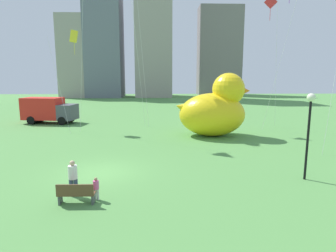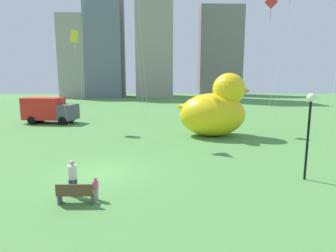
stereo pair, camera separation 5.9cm
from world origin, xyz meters
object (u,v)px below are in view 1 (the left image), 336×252
object	(u,v)px
person_adult	(73,177)
box_truck	(49,110)
giant_inflatable_duck	(215,109)
kite_yellow	(74,37)
kite_red	(271,8)
person_child	(96,188)
lamppost	(310,118)
park_bench	(76,193)

from	to	relation	value
person_adult	box_truck	xyz separation A→B (m)	(-8.50, 20.29, 0.55)
person_adult	giant_inflatable_duck	distance (m)	15.59
giant_inflatable_duck	box_truck	bearing A→B (deg)	156.62
kite_yellow	giant_inflatable_duck	bearing A→B (deg)	-16.79
kite_yellow	box_truck	bearing A→B (deg)	139.97
box_truck	kite_red	world-z (taller)	kite_red
kite_yellow	person_child	bearing A→B (deg)	-72.57
person_adult	lamppost	size ratio (longest dim) A/B	0.37
person_child	kite_yellow	distance (m)	19.92
park_bench	person_child	bearing A→B (deg)	28.96
person_child	lamppost	bearing A→B (deg)	12.17
park_bench	box_truck	size ratio (longest dim) A/B	0.25
lamppost	kite_yellow	distance (m)	22.40
lamppost	kite_yellow	size ratio (longest dim) A/B	0.46
person_child	lamppost	world-z (taller)	lamppost
park_bench	kite_yellow	world-z (taller)	kite_yellow
kite_yellow	park_bench	bearing A→B (deg)	-75.17
person_adult	kite_red	bearing A→B (deg)	49.32
giant_inflatable_duck	lamppost	size ratio (longest dim) A/B	1.51
park_bench	lamppost	distance (m)	11.53
giant_inflatable_duck	lamppost	world-z (taller)	giant_inflatable_duck
person_adult	lamppost	world-z (taller)	lamppost
person_adult	box_truck	bearing A→B (deg)	112.72
park_bench	giant_inflatable_duck	bearing A→B (deg)	58.77
lamppost	box_truck	world-z (taller)	lamppost
box_truck	kite_red	xyz separation A→B (m)	(23.26, -3.11, 10.27)
person_child	kite_yellow	world-z (taller)	kite_yellow
person_adult	person_child	size ratio (longest dim) A/B	1.62
park_bench	kite_red	distance (m)	25.69
person_child	box_truck	distance (m)	22.87
person_adult	person_child	xyz separation A→B (m)	(1.09, -0.45, -0.34)
person_adult	person_child	bearing A→B (deg)	-22.69
park_bench	box_truck	world-z (taller)	box_truck
park_bench	kite_yellow	xyz separation A→B (m)	(-4.67, 17.66, 8.44)
box_truck	kite_yellow	bearing A→B (deg)	-40.03
lamppost	person_child	bearing A→B (deg)	-167.83
person_child	park_bench	bearing A→B (deg)	-151.04
giant_inflatable_duck	lamppost	xyz separation A→B (m)	(2.57, -11.14, 0.85)
person_adult	box_truck	distance (m)	22.01
park_bench	kite_red	bearing A→B (deg)	51.37
box_truck	kite_yellow	xyz separation A→B (m)	(4.17, -3.50, 7.47)
lamppost	park_bench	bearing A→B (deg)	-166.57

